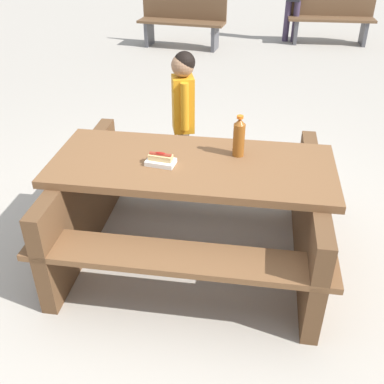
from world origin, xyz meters
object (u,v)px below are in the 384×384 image
(picnic_table, at_px, (192,202))
(child_in_coat, at_px, (183,105))
(park_bench_near, at_px, (331,17))
(soda_bottle, at_px, (239,137))
(hotdog_tray, at_px, (161,160))
(park_bench_mid, at_px, (182,20))

(picnic_table, distance_m, child_in_coat, 1.01)
(picnic_table, distance_m, park_bench_near, 6.44)
(picnic_table, relative_size, park_bench_near, 1.32)
(soda_bottle, bearing_deg, child_in_coat, -69.30)
(hotdog_tray, xyz_separation_m, child_in_coat, (-0.17, -0.97, -0.02))
(park_bench_near, bearing_deg, picnic_table, 64.76)
(soda_bottle, distance_m, park_bench_near, 6.26)
(picnic_table, xyz_separation_m, soda_bottle, (-0.30, -0.08, 0.43))
(picnic_table, relative_size, hotdog_tray, 9.89)
(picnic_table, bearing_deg, park_bench_near, -115.24)
(picnic_table, xyz_separation_m, park_bench_mid, (-0.10, -5.69, 0.00))
(hotdog_tray, relative_size, park_bench_mid, 0.13)
(park_bench_near, bearing_deg, soda_bottle, 66.96)
(child_in_coat, distance_m, park_bench_mid, 4.75)
(park_bench_mid, bearing_deg, hotdog_tray, 87.02)
(park_bench_near, bearing_deg, child_in_coat, 60.36)
(soda_bottle, distance_m, hotdog_tray, 0.52)
(picnic_table, xyz_separation_m, park_bench_near, (-2.75, -5.83, 0.00))
(soda_bottle, bearing_deg, park_bench_near, -113.04)
(hotdog_tray, height_order, child_in_coat, child_in_coat)
(soda_bottle, height_order, hotdog_tray, soda_bottle)
(hotdog_tray, relative_size, park_bench_near, 0.13)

